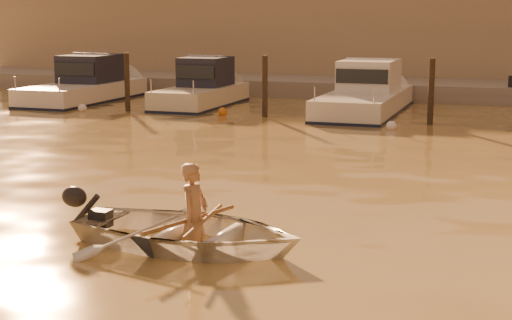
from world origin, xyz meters
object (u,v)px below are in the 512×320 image
at_px(dinghy, 188,232).
at_px(waterfront_building, 471,34).
at_px(moored_boat_2, 365,94).
at_px(moored_boat_0, 83,85).
at_px(moored_boat_1, 201,89).
at_px(person, 194,216).

bearing_deg(dinghy, waterfront_building, -0.60).
bearing_deg(moored_boat_2, moored_boat_0, 180.00).
relative_size(moored_boat_0, waterfront_building, 0.15).
bearing_deg(waterfront_building, moored_boat_2, -103.51).
xyz_separation_m(moored_boat_0, moored_boat_1, (4.88, 0.00, 0.00)).
relative_size(person, moored_boat_1, 0.26).
distance_m(dinghy, person, 0.26).
xyz_separation_m(dinghy, person, (0.10, -0.01, 0.24)).
bearing_deg(moored_boat_0, moored_boat_1, 0.00).
bearing_deg(moored_boat_1, moored_boat_2, 0.00).
xyz_separation_m(person, moored_boat_1, (-6.81, 16.34, 0.15)).
bearing_deg(moored_boat_2, dinghy, -87.69).
relative_size(person, waterfront_building, 0.03).
bearing_deg(waterfront_building, dinghy, -94.15).
distance_m(dinghy, moored_boat_0, 20.03).
bearing_deg(waterfront_building, moored_boat_0, -140.97).
relative_size(dinghy, moored_boat_2, 0.45).
distance_m(moored_boat_0, waterfront_building, 17.56).
bearing_deg(waterfront_building, moored_boat_1, -128.31).
distance_m(dinghy, moored_boat_1, 17.66).
height_order(moored_boat_0, waterfront_building, waterfront_building).
bearing_deg(moored_boat_2, waterfront_building, 76.49).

